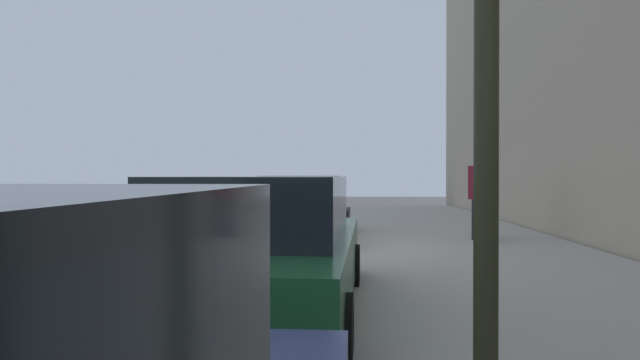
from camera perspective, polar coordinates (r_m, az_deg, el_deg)
ground_plane at (r=11.20m, az=-2.13°, el=-7.32°), size 56.00×56.00×0.00m
sidewalk at (r=11.37m, az=14.79°, el=-6.85°), size 28.00×4.60×0.15m
lane_stripe_centre at (r=11.94m, az=-17.72°, el=-6.84°), size 28.00×0.14×0.01m
snow_bank_curb at (r=13.62m, az=1.82°, el=-5.46°), size 5.30×0.56×0.22m
parked_car_green at (r=5.64m, az=-5.90°, el=-7.31°), size 4.73×2.01×1.51m
parked_car_silver at (r=12.13m, az=-1.64°, el=-3.12°), size 4.80×1.91×1.51m
pedestrian_burgundy_coat at (r=12.29m, az=16.48°, el=-1.41°), size 0.57×0.56×1.82m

